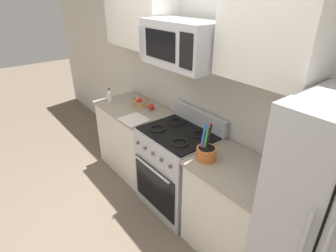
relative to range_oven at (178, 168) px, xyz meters
The scene contains 14 objects.
ground_plane 0.81m from the range_oven, 90.00° to the right, with size 16.00×16.00×0.00m, color #6B5B4C.
wall_back 0.91m from the range_oven, 90.00° to the left, with size 8.00×0.10×2.60m, color beige.
counter_left 0.89m from the range_oven, behind, with size 1.01×0.63×0.91m.
range_oven is the anchor object (origin of this frame).
counter_right 0.77m from the range_oven, ahead, with size 0.75×0.63×0.91m.
refrigerator 1.61m from the range_oven, ahead, with size 0.79×0.74×1.71m.
microwave 1.33m from the range_oven, 90.04° to the left, with size 0.76×0.44×0.39m.
upper_cabinets_left 1.77m from the range_oven, 169.73° to the left, with size 1.00×0.34×0.72m.
upper_cabinets_right 1.71m from the range_oven, 11.90° to the left, with size 0.74×0.34×0.72m.
utensil_crock 0.72m from the range_oven, 12.71° to the right, with size 0.17×0.17×0.34m.
fruit_basket 0.99m from the range_oven, behind, with size 0.22×0.22×0.10m.
apple_loose 0.83m from the range_oven, 169.09° to the left, with size 0.08×0.08×0.08m, color red.
cutting_board 0.73m from the range_oven, 160.65° to the right, with size 0.30×0.27×0.02m, color silver.
bottle_vinegar 1.33m from the range_oven, behind, with size 0.07×0.07×0.18m.
Camera 1 is at (1.86, -0.94, 2.23)m, focal length 29.04 mm.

